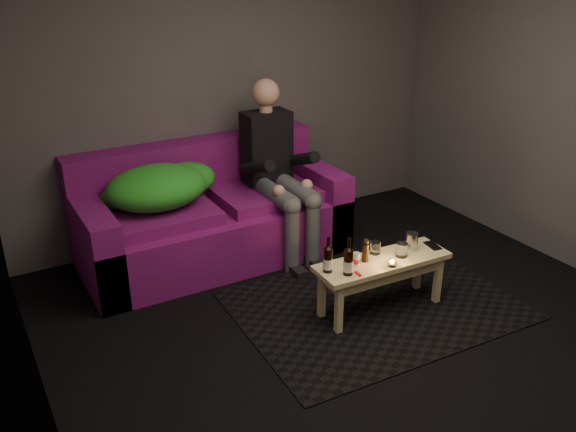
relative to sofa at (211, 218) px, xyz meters
name	(u,v)px	position (x,y,z in m)	size (l,w,h in m)	color
floor	(390,350)	(0.45, -1.82, -0.33)	(4.50, 4.50, 0.00)	black
room	(359,82)	(0.45, -1.35, 1.31)	(4.50, 4.50, 4.50)	silver
rug	(375,305)	(0.69, -1.35, -0.33)	(1.96, 1.43, 0.01)	black
sofa	(211,218)	(0.00, 0.00, 0.00)	(2.14, 0.96, 0.92)	#791066
green_blanket	(161,186)	(-0.40, -0.01, 0.36)	(0.94, 0.64, 0.32)	#31941B
person	(277,167)	(0.53, -0.17, 0.41)	(0.38, 0.89, 1.43)	black
coffee_table	(382,269)	(0.69, -1.40, 0.00)	(0.99, 0.35, 0.40)	#D4B87C
beer_bottle_a	(328,259)	(0.26, -1.35, 0.16)	(0.06, 0.06, 0.25)	black
beer_bottle_b	(348,261)	(0.36, -1.45, 0.17)	(0.07, 0.07, 0.26)	black
salt_shaker	(356,259)	(0.48, -1.37, 0.12)	(0.04, 0.04, 0.09)	silver
pepper_mill	(365,253)	(0.56, -1.36, 0.13)	(0.05, 0.05, 0.13)	black
tumbler_back	(375,248)	(0.70, -1.30, 0.11)	(0.07, 0.07, 0.09)	white
tealight	(392,263)	(0.68, -1.51, 0.09)	(0.06, 0.06, 0.05)	white
tumbler_front	(402,250)	(0.83, -1.43, 0.12)	(0.08, 0.08, 0.10)	white
steel_cup	(411,241)	(0.96, -1.37, 0.13)	(0.09, 0.09, 0.12)	#ADAFB4
smartphone	(433,246)	(1.13, -1.42, 0.07)	(0.07, 0.14, 0.01)	black
red_lighter	(358,274)	(0.41, -1.49, 0.07)	(0.02, 0.07, 0.01)	red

